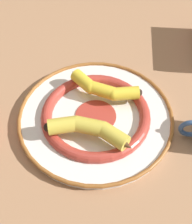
% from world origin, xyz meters
% --- Properties ---
extents(ground_plane, '(2.80, 2.80, 0.00)m').
position_xyz_m(ground_plane, '(0.00, 0.00, 0.00)').
color(ground_plane, '#A87A56').
extents(decorative_bowl, '(0.38, 0.38, 0.03)m').
position_xyz_m(decorative_bowl, '(-0.03, -0.00, 0.01)').
color(decorative_bowl, white).
rests_on(decorative_bowl, ground_plane).
extents(banana_a, '(0.18, 0.13, 0.04)m').
position_xyz_m(banana_a, '(-0.06, -0.06, 0.05)').
color(banana_a, gold).
rests_on(banana_a, decorative_bowl).
extents(banana_b, '(0.16, 0.14, 0.03)m').
position_xyz_m(banana_b, '(-0.00, 0.05, 0.05)').
color(banana_b, yellow).
rests_on(banana_b, decorative_bowl).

